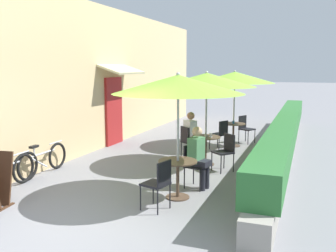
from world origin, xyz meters
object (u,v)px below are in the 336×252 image
Objects in this scene: patio_table_mid at (206,145)px; seated_patron_mid_left at (192,133)px; coffee_cup_mid at (211,135)px; coffee_cup_far at (233,122)px; seated_patron_near_right at (198,155)px; cafe_chair_far_right at (245,127)px; patio_umbrella_far at (235,77)px; patio_umbrella_near at (178,84)px; cafe_chair_near_left at (159,181)px; patio_table_near at (178,172)px; bicycle_leaning at (4,174)px; cafe_chair_mid_left at (188,140)px; patio_umbrella_mid at (207,80)px; patio_table_far at (233,130)px; cafe_chair_mid_right at (225,149)px; cafe_chair_far_left at (220,133)px; bicycle_second at (43,160)px.

patio_table_mid is 0.58× the size of seated_patron_mid_left.
coffee_cup_far is at bearing 87.78° from coffee_cup_mid.
seated_patron_near_right is 4.97m from cafe_chair_far_right.
seated_patron_near_right is at bearing -88.30° from patio_umbrella_far.
coffee_cup_mid and coffee_cup_far have the same top height.
patio_umbrella_near reaches higher than cafe_chair_near_left.
patio_table_near is at bearing 116.57° from patio_umbrella_near.
cafe_chair_mid_left is at bearing 54.93° from bicycle_leaning.
coffee_cup_far is (0.09, 2.42, 0.00)m from coffee_cup_mid.
patio_umbrella_mid reaches higher than patio_table_far.
patio_umbrella_near is at bearing -86.69° from patio_umbrella_mid.
coffee_cup_far is 0.05× the size of bicycle_leaning.
patio_table_mid is at bearing 90.00° from patio_umbrella_mid.
bicycle_leaning is (-3.75, -2.95, -0.18)m from cafe_chair_mid_right.
coffee_cup_mid is 2.50m from patio_table_far.
cafe_chair_far_left is (0.55, 1.39, 0.00)m from cafe_chair_mid_left.
cafe_chair_mid_left is 0.52× the size of bicycle_second.
patio_table_near is 2.53m from patio_table_mid.
patio_umbrella_near and patio_umbrella_mid have the same top height.
cafe_chair_mid_right is 2.87m from patio_table_far.
patio_table_far is (0.22, 2.45, -1.61)m from patio_umbrella_mid.
patio_umbrella_far is at bearing 96.52° from coffee_cup_far.
cafe_chair_mid_left is at bearing -111.37° from patio_umbrella_far.
seated_patron_mid_left reaches higher than coffee_cup_mid.
cafe_chair_far_left is at bearing 50.43° from bicycle_second.
patio_umbrella_far reaches higher than cafe_chair_mid_right.
patio_umbrella_far is (-0.13, 4.30, 1.42)m from seated_patron_near_right.
patio_table_mid is 2.46m from patio_table_far.
bicycle_second is at bearing -126.77° from patio_table_far.
patio_table_mid is at bearing 46.13° from bicycle_leaning.
seated_patron_near_right is (0.20, 0.67, -1.42)m from patio_umbrella_near.
patio_umbrella_near reaches higher than seated_patron_near_right.
cafe_chair_mid_left is 1.50m from cafe_chair_far_left.
patio_table_far is (-0.36, 2.85, -0.02)m from cafe_chair_mid_right.
coffee_cup_mid is 0.05× the size of bicycle_leaning.
patio_umbrella_near reaches higher than seated_patron_mid_left.
cafe_chair_mid_left is at bearing 43.41° from bicycle_second.
cafe_chair_far_left is (-0.17, 1.83, -0.24)m from coffee_cup_mid.
cafe_chair_mid_right is at bearing 24.12° from bicycle_second.
patio_table_near is 0.30× the size of patio_umbrella_far.
cafe_chair_far_right is 7.41m from bicycle_leaning.
patio_table_far is (0.17, 5.68, -0.02)m from cafe_chair_near_left.
patio_umbrella_mid is (-0.15, 2.53, 1.61)m from patio_table_near.
seated_patron_near_right is at bearing 73.34° from patio_umbrella_near.
patio_table_mid is at bearing -95.47° from coffee_cup_far.
patio_umbrella_mid is 26.42× the size of coffee_cup_far.
patio_umbrella_mid reaches higher than bicycle_second.
patio_umbrella_far is (0.17, 5.68, 1.59)m from cafe_chair_near_left.
cafe_chair_far_right is (0.25, 0.66, 0.02)m from patio_table_far.
patio_table_near is at bearing -86.69° from patio_umbrella_mid.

